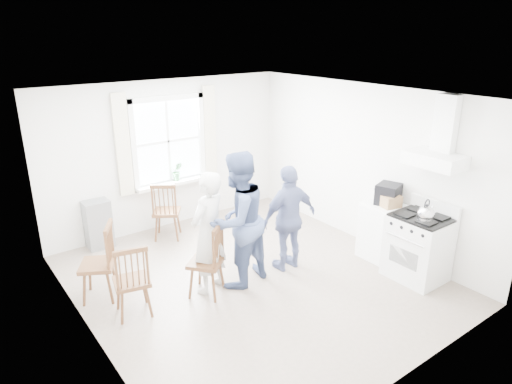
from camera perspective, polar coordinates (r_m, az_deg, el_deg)
name	(u,v)px	position (r m, az deg, el deg)	size (l,w,h in m)	color
room_shell	(253,194)	(6.11, -0.42, -0.23)	(4.62, 5.12, 2.64)	gray
window_assembly	(169,146)	(8.08, -10.81, 5.62)	(1.88, 0.24, 1.70)	white
range_hood	(438,147)	(6.54, 21.82, 5.20)	(0.45, 0.76, 0.94)	white
shelf_unit	(98,224)	(7.83, -19.13, -3.83)	(0.40, 0.30, 0.80)	gray
gas_stove	(418,247)	(6.88, 19.60, -6.45)	(0.68, 0.76, 1.12)	silver
kettle	(426,214)	(6.50, 20.45, -2.59)	(0.23, 0.23, 0.32)	silver
low_cabinet	(381,231)	(7.30, 15.38, -4.72)	(0.50, 0.55, 0.90)	white
stereo_stack	(388,194)	(7.10, 16.21, -0.25)	(0.43, 0.40, 0.31)	black
cardboard_box	(391,202)	(7.00, 16.54, -1.15)	(0.27, 0.19, 0.17)	#926D46
windsor_chair_a	(213,252)	(6.04, -5.34, -7.50)	(0.60, 0.60, 1.03)	#4D2D18
windsor_chair_b	(132,275)	(5.75, -15.24, -9.94)	(0.50, 0.49, 0.99)	#4D2D18
windsor_chair_c	(105,253)	(6.28, -18.36, -7.27)	(0.59, 0.60, 1.05)	#4D2D18
person_left	(208,233)	(6.07, -5.98, -5.10)	(0.62, 0.62, 1.69)	silver
person_mid	(238,220)	(6.16, -2.30, -3.54)	(0.92, 0.92, 1.90)	#43527C
person_right	(289,218)	(6.64, 4.16, -3.29)	(0.93, 0.93, 1.59)	navy
potted_plant	(177,171)	(8.16, -9.81, 2.57)	(0.18, 0.18, 0.34)	#2E6937
windsor_chair_d	(165,206)	(7.70, -11.31, -1.67)	(0.59, 0.59, 1.03)	#4D2D18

